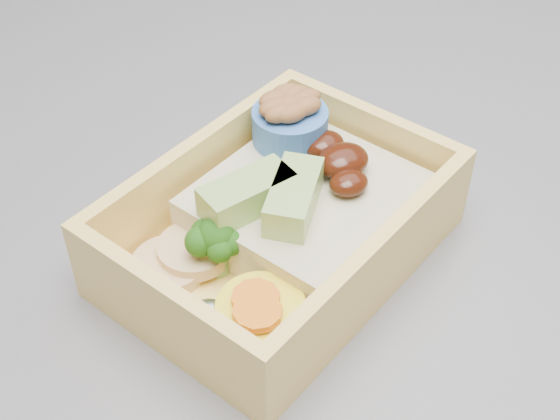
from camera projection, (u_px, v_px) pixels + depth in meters
name	position (u px, v px, depth m)	size (l,w,h in m)	color
bento_box	(284.00, 218.00, 0.48)	(0.25, 0.22, 0.08)	#FFD469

